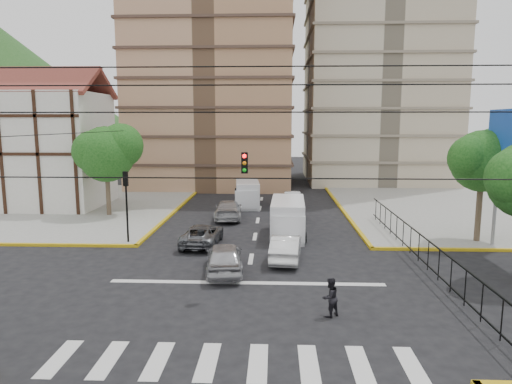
# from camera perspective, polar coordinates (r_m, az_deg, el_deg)

# --- Properties ---
(ground) EXTENTS (160.00, 160.00, 0.00)m
(ground) POSITION_cam_1_polar(r_m,az_deg,el_deg) (20.85, -1.37, -12.41)
(ground) COLOR black
(ground) RESTS_ON ground
(sidewalk_nw) EXTENTS (26.00, 26.00, 0.15)m
(sidewalk_nw) POSITION_cam_1_polar(r_m,az_deg,el_deg) (45.40, -25.64, -1.56)
(sidewalk_nw) COLOR gray
(sidewalk_nw) RESTS_ON ground
(sidewalk_ne) EXTENTS (26.00, 26.00, 0.15)m
(sidewalk_ne) POSITION_cam_1_polar(r_m,az_deg,el_deg) (44.25, 27.36, -1.92)
(sidewalk_ne) COLOR gray
(sidewalk_ne) RESTS_ON ground
(crosswalk_stripes) EXTENTS (12.00, 2.40, 0.01)m
(crosswalk_stripes) POSITION_cam_1_polar(r_m,az_deg,el_deg) (15.43, -2.91, -20.46)
(crosswalk_stripes) COLOR silver
(crosswalk_stripes) RESTS_ON ground
(stop_line) EXTENTS (13.00, 0.40, 0.01)m
(stop_line) POSITION_cam_1_polar(r_m,az_deg,el_deg) (21.97, -1.16, -11.27)
(stop_line) COLOR silver
(stop_line) RESTS_ON ground
(tudor_building) EXTENTS (10.80, 8.05, 12.23)m
(tudor_building) POSITION_cam_1_polar(r_m,az_deg,el_deg) (44.38, -24.94, 5.01)
(tudor_building) COLOR silver
(tudor_building) RESTS_ON ground
(park_fence) EXTENTS (0.10, 22.50, 1.66)m
(park_fence) POSITION_cam_1_polar(r_m,az_deg,el_deg) (26.22, 19.58, -8.45)
(park_fence) COLOR black
(park_fence) RESTS_ON ground
(tree_park_c) EXTENTS (4.65, 3.80, 7.25)m
(tree_park_c) POSITION_cam_1_polar(r_m,az_deg,el_deg) (31.24, 26.61, 3.81)
(tree_park_c) COLOR #473828
(tree_park_c) RESTS_ON ground
(tree_tudor) EXTENTS (5.39, 4.40, 7.43)m
(tree_tudor) POSITION_cam_1_polar(r_m,az_deg,el_deg) (37.86, -18.09, 4.83)
(tree_tudor) COLOR #473828
(tree_tudor) RESTS_ON ground
(traffic_light_nw) EXTENTS (0.28, 0.22, 4.40)m
(traffic_light_nw) POSITION_cam_1_polar(r_m,az_deg,el_deg) (29.02, -15.91, -0.33)
(traffic_light_nw) COLOR black
(traffic_light_nw) RESTS_ON ground
(traffic_light_hanging) EXTENTS (18.00, 9.12, 0.92)m
(traffic_light_hanging) POSITION_cam_1_polar(r_m,az_deg,el_deg) (17.49, -1.87, 3.41)
(traffic_light_hanging) COLOR black
(traffic_light_hanging) RESTS_ON ground
(van_right_lane) EXTENTS (2.30, 5.48, 2.44)m
(van_right_lane) POSITION_cam_1_polar(r_m,az_deg,el_deg) (30.03, 4.00, -3.45)
(van_right_lane) COLOR silver
(van_right_lane) RESTS_ON ground
(van_left_lane) EXTENTS (2.40, 5.20, 2.28)m
(van_left_lane) POSITION_cam_1_polar(r_m,az_deg,el_deg) (40.69, -1.11, -0.32)
(van_left_lane) COLOR silver
(van_left_lane) RESTS_ON ground
(car_silver_front_left) EXTENTS (2.31, 4.69, 1.54)m
(car_silver_front_left) POSITION_cam_1_polar(r_m,az_deg,el_deg) (23.28, -3.96, -8.15)
(car_silver_front_left) COLOR #ACACB0
(car_silver_front_left) RESTS_ON ground
(car_white_front_right) EXTENTS (1.94, 4.49, 1.44)m
(car_white_front_right) POSITION_cam_1_polar(r_m,az_deg,el_deg) (25.25, 3.78, -6.91)
(car_white_front_right) COLOR white
(car_white_front_right) RESTS_ON ground
(car_grey_mid_left) EXTENTS (2.31, 4.72, 1.29)m
(car_grey_mid_left) POSITION_cam_1_polar(r_m,az_deg,el_deg) (28.42, -6.75, -5.31)
(car_grey_mid_left) COLOR slate
(car_grey_mid_left) RESTS_ON ground
(car_silver_rear_left) EXTENTS (2.36, 5.18, 1.47)m
(car_silver_rear_left) POSITION_cam_1_polar(r_m,az_deg,el_deg) (35.72, -3.49, -2.22)
(car_silver_rear_left) COLOR #A9AAAD
(car_silver_rear_left) RESTS_ON ground
(car_darkgrey_mid_right) EXTENTS (1.84, 3.96, 1.31)m
(car_darkgrey_mid_right) POSITION_cam_1_polar(r_m,az_deg,el_deg) (35.54, 4.70, -2.42)
(car_darkgrey_mid_right) COLOR #27272A
(car_darkgrey_mid_right) RESTS_ON ground
(car_white_rear_right) EXTENTS (1.45, 4.05, 1.33)m
(car_white_rear_right) POSITION_cam_1_polar(r_m,az_deg,el_deg) (41.51, 4.54, -0.78)
(car_white_rear_right) COLOR white
(car_white_rear_right) RESTS_ON ground
(pedestrian_crosswalk) EXTENTS (0.96, 0.93, 1.56)m
(pedestrian_crosswalk) POSITION_cam_1_polar(r_m,az_deg,el_deg) (18.42, 9.24, -12.87)
(pedestrian_crosswalk) COLOR black
(pedestrian_crosswalk) RESTS_ON ground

